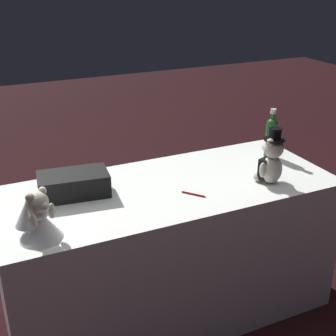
{
  "coord_description": "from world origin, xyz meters",
  "views": [
    {
      "loc": [
        0.9,
        1.95,
        1.82
      ],
      "look_at": [
        0.0,
        0.0,
        0.88
      ],
      "focal_mm": 49.85,
      "sensor_mm": 36.0,
      "label": 1
    }
  ],
  "objects_px": {
    "signing_pen": "(194,194)",
    "gift_case_black": "(74,184)",
    "teddy_bear_groom": "(271,160)",
    "teddy_bear_bride": "(37,217)",
    "champagne_bottle": "(271,137)"
  },
  "relations": [
    {
      "from": "teddy_bear_groom",
      "to": "gift_case_black",
      "type": "height_order",
      "value": "teddy_bear_groom"
    },
    {
      "from": "champagne_bottle",
      "to": "signing_pen",
      "type": "height_order",
      "value": "champagne_bottle"
    },
    {
      "from": "teddy_bear_groom",
      "to": "teddy_bear_bride",
      "type": "height_order",
      "value": "teddy_bear_groom"
    },
    {
      "from": "teddy_bear_bride",
      "to": "signing_pen",
      "type": "bearing_deg",
      "value": -174.89
    },
    {
      "from": "champagne_bottle",
      "to": "teddy_bear_bride",
      "type": "bearing_deg",
      "value": 13.18
    },
    {
      "from": "teddy_bear_bride",
      "to": "champagne_bottle",
      "type": "distance_m",
      "value": 1.44
    },
    {
      "from": "teddy_bear_groom",
      "to": "signing_pen",
      "type": "relative_size",
      "value": 2.82
    },
    {
      "from": "champagne_bottle",
      "to": "signing_pen",
      "type": "bearing_deg",
      "value": 22.21
    },
    {
      "from": "teddy_bear_groom",
      "to": "gift_case_black",
      "type": "xyz_separation_m",
      "value": [
        0.96,
        -0.29,
        -0.07
      ]
    },
    {
      "from": "teddy_bear_bride",
      "to": "gift_case_black",
      "type": "relative_size",
      "value": 0.65
    },
    {
      "from": "teddy_bear_groom",
      "to": "signing_pen",
      "type": "height_order",
      "value": "teddy_bear_groom"
    },
    {
      "from": "signing_pen",
      "to": "teddy_bear_bride",
      "type": "bearing_deg",
      "value": 5.11
    },
    {
      "from": "signing_pen",
      "to": "gift_case_black",
      "type": "relative_size",
      "value": 0.3
    },
    {
      "from": "signing_pen",
      "to": "gift_case_black",
      "type": "xyz_separation_m",
      "value": [
        0.53,
        -0.26,
        0.05
      ]
    },
    {
      "from": "teddy_bear_groom",
      "to": "gift_case_black",
      "type": "distance_m",
      "value": 1.0
    }
  ]
}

